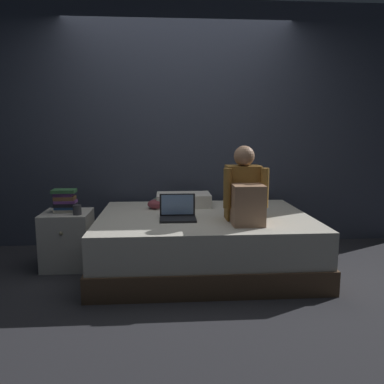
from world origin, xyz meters
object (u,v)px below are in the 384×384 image
(laptop, at_px, (178,213))
(bed, at_px, (204,242))
(book_stack, at_px, (65,201))
(nightstand, at_px, (68,239))
(pillow, at_px, (183,200))
(mug, at_px, (77,210))
(person_sitting, at_px, (245,193))
(clothes_pile, at_px, (159,203))

(laptop, bearing_deg, bed, 33.53)
(bed, height_order, book_stack, book_stack)
(nightstand, bearing_deg, bed, -5.29)
(pillow, distance_m, book_stack, 1.18)
(pillow, distance_m, mug, 1.10)
(book_stack, bearing_deg, laptop, -15.37)
(pillow, bearing_deg, person_sitting, -55.98)
(person_sitting, bearing_deg, pillow, 124.02)
(mug, bearing_deg, nightstand, 137.31)
(laptop, bearing_deg, book_stack, 164.63)
(nightstand, height_order, person_sitting, person_sitting)
(pillow, distance_m, clothes_pile, 0.27)
(nightstand, bearing_deg, book_stack, 160.36)
(nightstand, distance_m, mug, 0.36)
(nightstand, xyz_separation_m, person_sitting, (1.63, -0.40, 0.50))
(bed, bearing_deg, nightstand, 174.71)
(nightstand, distance_m, book_stack, 0.38)
(mug, bearing_deg, clothes_pile, 27.37)
(bed, bearing_deg, pillow, 110.70)
(nightstand, height_order, book_stack, book_stack)
(book_stack, relative_size, mug, 2.53)
(nightstand, height_order, pillow, pillow)
(pillow, relative_size, mug, 6.22)
(laptop, xyz_separation_m, pillow, (0.08, 0.62, 0.01))
(person_sitting, bearing_deg, mug, 169.21)
(mug, bearing_deg, person_sitting, -10.79)
(laptop, height_order, pillow, laptop)
(bed, xyz_separation_m, book_stack, (-1.31, 0.12, 0.39))
(nightstand, distance_m, clothes_pile, 0.96)
(nightstand, bearing_deg, clothes_pile, 16.84)
(clothes_pile, bearing_deg, mug, -152.63)
(nightstand, bearing_deg, mug, -42.69)
(pillow, xyz_separation_m, book_stack, (-1.14, -0.33, 0.06))
(clothes_pile, bearing_deg, nightstand, -163.16)
(person_sitting, distance_m, book_stack, 1.69)
(laptop, xyz_separation_m, book_stack, (-1.05, 0.29, 0.07))
(person_sitting, height_order, mug, person_sitting)
(bed, relative_size, book_stack, 8.77)
(person_sitting, bearing_deg, nightstand, 166.01)
(pillow, bearing_deg, mug, -155.80)
(bed, bearing_deg, laptop, -146.47)
(mug, relative_size, clothes_pile, 0.32)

